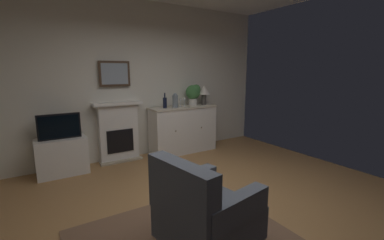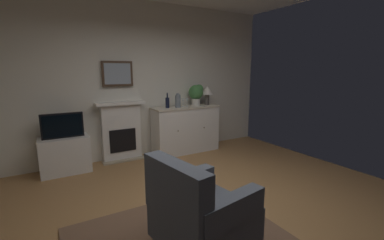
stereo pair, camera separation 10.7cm
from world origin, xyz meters
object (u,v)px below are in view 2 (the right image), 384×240
at_px(framed_picture, 118,74).
at_px(armchair, 200,212).
at_px(tv_cabinet, 65,155).
at_px(fireplace_unit, 121,131).
at_px(vase_decorative, 178,100).
at_px(tv_set, 62,126).
at_px(wine_glass_center, 187,100).
at_px(potted_plant_small, 196,93).
at_px(table_lamp, 207,92).
at_px(wine_bottle, 167,102).
at_px(sideboard_cabinet, 186,129).
at_px(wine_glass_left, 183,101).

xyz_separation_m(framed_picture, armchair, (-0.06, -2.90, -1.22)).
bearing_deg(tv_cabinet, fireplace_unit, 9.45).
bearing_deg(vase_decorative, fireplace_unit, 168.03).
distance_m(tv_cabinet, tv_set, 0.50).
distance_m(wine_glass_center, potted_plant_small, 0.27).
bearing_deg(potted_plant_small, table_lamp, -11.00).
bearing_deg(framed_picture, vase_decorative, -14.26).
bearing_deg(wine_bottle, table_lamp, 0.28).
bearing_deg(framed_picture, wine_bottle, -14.63).
bearing_deg(fireplace_unit, tv_set, -169.23).
bearing_deg(sideboard_cabinet, framed_picture, 170.09).
xyz_separation_m(fireplace_unit, vase_decorative, (1.07, -0.23, 0.54)).
relative_size(fireplace_unit, sideboard_cabinet, 0.80).
height_order(wine_bottle, vase_decorative, wine_bottle).
bearing_deg(table_lamp, fireplace_unit, 174.33).
bearing_deg(tv_cabinet, sideboard_cabinet, -0.38).
xyz_separation_m(framed_picture, vase_decorative, (1.07, -0.27, -0.52)).
bearing_deg(sideboard_cabinet, fireplace_unit, 172.08).
relative_size(sideboard_cabinet, wine_glass_left, 8.35).
height_order(potted_plant_small, armchair, potted_plant_small).
distance_m(wine_bottle, tv_cabinet, 1.99).
xyz_separation_m(wine_glass_left, armchair, (-1.27, -2.66, -0.68)).
xyz_separation_m(framed_picture, wine_glass_left, (1.21, -0.24, -0.53)).
height_order(sideboard_cabinet, tv_set, tv_set).
bearing_deg(potted_plant_small, wine_glass_left, -169.38).
distance_m(fireplace_unit, framed_picture, 1.05).
xyz_separation_m(framed_picture, wine_glass_center, (1.32, -0.21, -0.53)).
bearing_deg(tv_cabinet, tv_set, -90.00).
distance_m(wine_glass_center, tv_set, 2.31).
distance_m(table_lamp, tv_set, 2.79).
relative_size(tv_cabinet, armchair, 0.81).
bearing_deg(framed_picture, tv_cabinet, -167.99).
bearing_deg(potted_plant_small, wine_glass_center, -172.71).
height_order(framed_picture, armchair, framed_picture).
relative_size(tv_set, potted_plant_small, 1.44).
distance_m(fireplace_unit, vase_decorative, 1.22).
xyz_separation_m(wine_bottle, wine_glass_center, (0.45, 0.02, 0.01)).
bearing_deg(sideboard_cabinet, vase_decorative, -166.11).
bearing_deg(wine_glass_left, potted_plant_small, 10.62).
distance_m(framed_picture, wine_bottle, 1.05).
height_order(framed_picture, vase_decorative, framed_picture).
bearing_deg(wine_glass_center, tv_cabinet, -180.00).
height_order(sideboard_cabinet, table_lamp, table_lamp).
height_order(wine_glass_center, vase_decorative, vase_decorative).
height_order(table_lamp, wine_bottle, table_lamp).
distance_m(tv_set, armchair, 2.85).
height_order(fireplace_unit, sideboard_cabinet, fireplace_unit).
relative_size(framed_picture, vase_decorative, 1.96).
xyz_separation_m(wine_glass_center, potted_plant_small, (0.24, 0.03, 0.13)).
height_order(framed_picture, tv_set, framed_picture).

